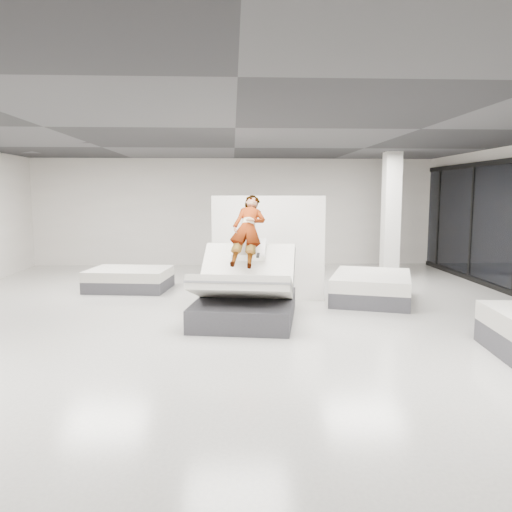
# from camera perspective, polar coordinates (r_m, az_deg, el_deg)

# --- Properties ---
(room) EXTENTS (14.00, 14.04, 3.20)m
(room) POSITION_cam_1_polar(r_m,az_deg,el_deg) (8.14, -2.31, 3.18)
(room) COLOR beige
(room) RESTS_ON ground
(hero_bed) EXTENTS (1.95, 2.40, 1.37)m
(hero_bed) POSITION_cam_1_polar(r_m,az_deg,el_deg) (8.57, -1.21, -4.51)
(hero_bed) COLOR #36363A
(hero_bed) RESTS_ON floor
(person) EXTENTS (0.78, 1.47, 1.26)m
(person) POSITION_cam_1_polar(r_m,az_deg,el_deg) (8.76, -0.94, 1.42)
(person) COLOR slate
(person) RESTS_ON hero_bed
(remote) EXTENTS (0.07, 0.15, 0.08)m
(remote) POSITION_cam_1_polar(r_m,az_deg,el_deg) (8.40, 0.23, 0.08)
(remote) COLOR black
(remote) RESTS_ON person
(divider_panel) EXTENTS (2.30, 0.61, 2.12)m
(divider_panel) POSITION_cam_1_polar(r_m,az_deg,el_deg) (10.23, 1.33, 0.96)
(divider_panel) COLOR white
(divider_panel) RESTS_ON floor
(flat_bed_right_far) EXTENTS (2.05, 2.36, 0.55)m
(flat_bed_right_far) POSITION_cam_1_polar(r_m,az_deg,el_deg) (10.40, 13.06, -3.50)
(flat_bed_right_far) COLOR #36363A
(flat_bed_right_far) RESTS_ON floor
(flat_bed_left_far) EXTENTS (1.90, 1.52, 0.48)m
(flat_bed_left_far) POSITION_cam_1_polar(r_m,az_deg,el_deg) (11.62, -14.26, -2.59)
(flat_bed_left_far) COLOR #36363A
(flat_bed_left_far) RESTS_ON floor
(column) EXTENTS (0.40, 0.40, 3.20)m
(column) POSITION_cam_1_polar(r_m,az_deg,el_deg) (13.27, 15.15, 4.48)
(column) COLOR silver
(column) RESTS_ON floor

